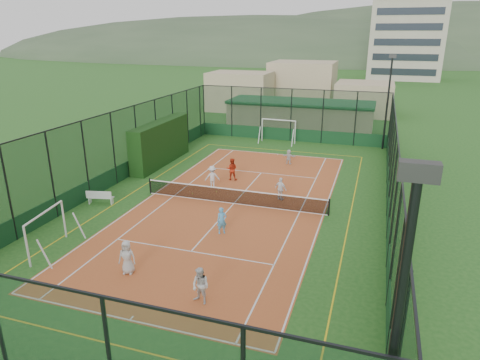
# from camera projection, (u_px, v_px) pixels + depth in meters

# --- Properties ---
(ground) EXTENTS (300.00, 300.00, 0.00)m
(ground) POSITION_uv_depth(u_px,v_px,m) (234.00, 204.00, 26.41)
(ground) COLOR #1F541C
(ground) RESTS_ON ground
(court_slab) EXTENTS (11.17, 23.97, 0.01)m
(court_slab) POSITION_uv_depth(u_px,v_px,m) (234.00, 204.00, 26.41)
(court_slab) COLOR #B24C27
(court_slab) RESTS_ON ground
(tennis_net) EXTENTS (11.67, 0.12, 1.06)m
(tennis_net) POSITION_uv_depth(u_px,v_px,m) (234.00, 196.00, 26.24)
(tennis_net) COLOR black
(tennis_net) RESTS_ON ground
(perimeter_fence) EXTENTS (18.12, 34.12, 5.00)m
(perimeter_fence) POSITION_uv_depth(u_px,v_px,m) (234.00, 165.00, 25.59)
(perimeter_fence) COLOR #11341B
(perimeter_fence) RESTS_ON ground
(floodlight_ne) EXTENTS (0.60, 0.26, 8.25)m
(floodlight_ne) POSITION_uv_depth(u_px,v_px,m) (387.00, 103.00, 37.45)
(floodlight_ne) COLOR black
(floodlight_ne) RESTS_ON ground
(clubhouse) EXTENTS (15.20, 7.20, 3.15)m
(clubhouse) POSITION_uv_depth(u_px,v_px,m) (300.00, 116.00, 45.65)
(clubhouse) COLOR tan
(clubhouse) RESTS_ON ground
(apartment_tower) EXTENTS (15.00, 12.00, 30.00)m
(apartment_tower) POSITION_uv_depth(u_px,v_px,m) (410.00, 7.00, 91.62)
(apartment_tower) COLOR beige
(apartment_tower) RESTS_ON ground
(distant_hills) EXTENTS (200.00, 60.00, 24.00)m
(distant_hills) POSITION_uv_depth(u_px,v_px,m) (362.00, 60.00, 161.13)
(distant_hills) COLOR #384C33
(distant_hills) RESTS_ON ground
(hedge_left) EXTENTS (1.17, 7.78, 3.40)m
(hedge_left) POSITION_uv_depth(u_px,v_px,m) (161.00, 143.00, 33.97)
(hedge_left) COLOR black
(hedge_left) RESTS_ON ground
(white_bench) EXTENTS (1.66, 0.78, 0.90)m
(white_bench) POSITION_uv_depth(u_px,v_px,m) (101.00, 197.00, 26.27)
(white_bench) COLOR white
(white_bench) RESTS_ON ground
(futsal_goal_near) EXTENTS (3.21, 1.37, 2.01)m
(futsal_goal_near) POSITION_uv_depth(u_px,v_px,m) (47.00, 232.00, 20.40)
(futsal_goal_near) COLOR white
(futsal_goal_near) RESTS_ON ground
(futsal_goal_far) EXTENTS (3.41, 1.14, 2.17)m
(futsal_goal_far) POSITION_uv_depth(u_px,v_px,m) (278.00, 131.00, 40.72)
(futsal_goal_far) COLOR white
(futsal_goal_far) RESTS_ON ground
(child_near_left) EXTENTS (0.84, 0.65, 1.53)m
(child_near_left) POSITION_uv_depth(u_px,v_px,m) (127.00, 257.00, 18.58)
(child_near_left) COLOR silver
(child_near_left) RESTS_ON court_slab
(child_near_mid) EXTENTS (0.63, 0.58, 1.44)m
(child_near_mid) POSITION_uv_depth(u_px,v_px,m) (222.00, 221.00, 22.30)
(child_near_mid) COLOR #4CA3D9
(child_near_mid) RESTS_ON court_slab
(child_near_right) EXTENTS (0.87, 0.76, 1.51)m
(child_near_right) POSITION_uv_depth(u_px,v_px,m) (201.00, 286.00, 16.51)
(child_near_right) COLOR silver
(child_near_right) RESTS_ON court_slab
(child_far_left) EXTENTS (1.14, 0.94, 1.54)m
(child_far_left) POSITION_uv_depth(u_px,v_px,m) (212.00, 177.00, 28.86)
(child_far_left) COLOR silver
(child_far_left) RESTS_ON court_slab
(child_far_right) EXTENTS (0.93, 0.68, 1.47)m
(child_far_right) POSITION_uv_depth(u_px,v_px,m) (281.00, 189.00, 26.77)
(child_far_right) COLOR white
(child_far_right) RESTS_ON court_slab
(child_far_back) EXTENTS (1.13, 0.46, 1.19)m
(child_far_back) POSITION_uv_depth(u_px,v_px,m) (289.00, 157.00, 34.14)
(child_far_back) COLOR silver
(child_far_back) RESTS_ON court_slab
(coach) EXTENTS (0.86, 0.72, 1.59)m
(coach) POSITION_uv_depth(u_px,v_px,m) (232.00, 169.00, 30.43)
(coach) COLOR #AD2812
(coach) RESTS_ON court_slab
(tennis_balls) EXTENTS (3.33, 1.19, 0.07)m
(tennis_balls) POSITION_uv_depth(u_px,v_px,m) (222.00, 195.00, 27.76)
(tennis_balls) COLOR #CCE033
(tennis_balls) RESTS_ON court_slab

